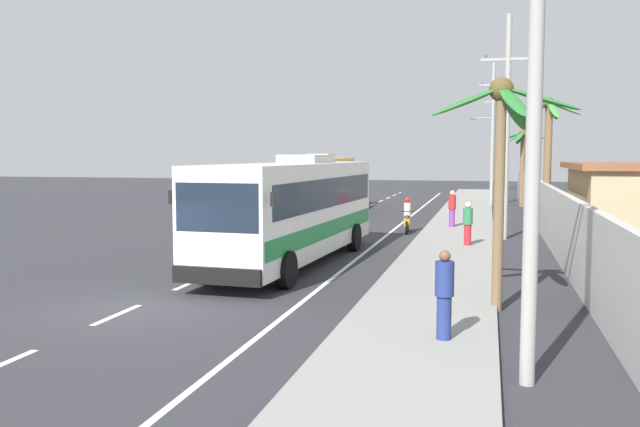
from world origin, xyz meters
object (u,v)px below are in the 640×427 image
coach_bus_foreground (294,207)px  coach_bus_far_lane (325,182)px  pedestrian_near_kerb (468,223)px  palm_nearest (548,144)px  motorcycle_beside_bus (407,218)px  utility_pole_nearest (536,64)px  pedestrian_midwalk (444,293)px  utility_pole_distant (492,139)px  pedestrian_far_walk (452,208)px  utility_pole_mid (507,124)px  palm_third (500,135)px  utility_pole_far (493,133)px  palm_second (522,151)px

coach_bus_foreground → coach_bus_far_lane: bearing=100.7°
pedestrian_near_kerb → palm_nearest: bearing=-123.2°
motorcycle_beside_bus → utility_pole_nearest: (4.32, -20.39, 4.35)m
pedestrian_near_kerb → utility_pole_nearest: 16.12m
coach_bus_far_lane → utility_pole_nearest: 32.17m
pedestrian_midwalk → utility_pole_distant: 54.99m
pedestrian_far_walk → palm_nearest: palm_nearest is taller
pedestrian_near_kerb → motorcycle_beside_bus: bearing=-61.9°
motorcycle_beside_bus → utility_pole_mid: 6.26m
palm_nearest → palm_third: bearing=-98.2°
utility_pole_nearest → utility_pole_far: bearing=90.7°
palm_third → pedestrian_near_kerb: bearing=95.3°
pedestrian_far_walk → utility_pole_mid: 5.59m
pedestrian_near_kerb → utility_pole_far: 22.63m
utility_pole_mid → palm_second: utility_pole_mid is taller
utility_pole_far → utility_pole_distant: (0.06, 18.89, -0.01)m
pedestrian_far_walk → utility_pole_distant: utility_pole_distant is taller
palm_second → utility_pole_mid: bearing=-94.6°
motorcycle_beside_bus → palm_nearest: bearing=7.8°
pedestrian_near_kerb → palm_third: bearing=92.4°
pedestrian_midwalk → utility_pole_mid: size_ratio=0.18×
pedestrian_far_walk → palm_third: palm_third is taller
pedestrian_far_walk → utility_pole_nearest: 22.64m
utility_pole_far → palm_nearest: utility_pole_far is taller
coach_bus_far_lane → motorcycle_beside_bus: 11.74m
pedestrian_near_kerb → utility_pole_far: size_ratio=0.17×
pedestrian_far_walk → utility_pole_mid: utility_pole_mid is taller
pedestrian_near_kerb → palm_third: (0.98, -10.49, 3.06)m
pedestrian_midwalk → coach_bus_foreground: bearing=-37.9°
utility_pole_distant → palm_third: (-0.02, -51.61, -1.06)m
coach_bus_far_lane → pedestrian_midwalk: size_ratio=6.97×
pedestrian_midwalk → pedestrian_far_walk: size_ratio=0.97×
motorcycle_beside_bus → pedestrian_midwalk: bearing=-81.1°
motorcycle_beside_bus → pedestrian_midwalk: pedestrian_midwalk is taller
pedestrian_near_kerb → palm_nearest: 7.27m
motorcycle_beside_bus → utility_pole_far: bearing=77.6°
pedestrian_midwalk → pedestrian_far_walk: bearing=-67.7°
coach_bus_foreground → utility_pole_nearest: utility_pole_nearest is taller
motorcycle_beside_bus → palm_second: size_ratio=0.36×
pedestrian_near_kerb → pedestrian_midwalk: 13.71m
coach_bus_foreground → utility_pole_far: (6.47, 27.22, 3.26)m
pedestrian_far_walk → utility_pole_far: size_ratio=0.18×
pedestrian_midwalk → utility_pole_distant: bearing=-71.3°
utility_pole_far → pedestrian_near_kerb: bearing=-92.4°
palm_second → motorcycle_beside_bus: bearing=-108.5°
motorcycle_beside_bus → pedestrian_near_kerb: size_ratio=1.17×
pedestrian_midwalk → palm_second: bearing=-75.0°
utility_pole_nearest → palm_third: bearing=94.9°
pedestrian_midwalk → palm_nearest: bearing=-80.0°
pedestrian_midwalk → palm_second: 36.35m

